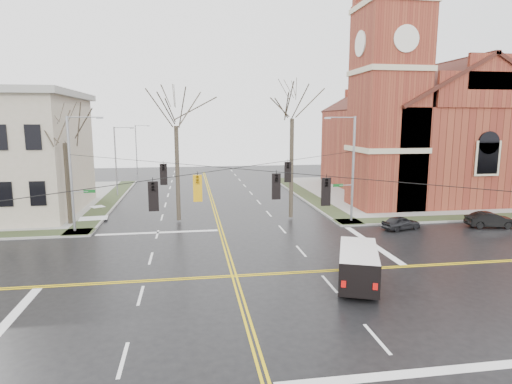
{
  "coord_description": "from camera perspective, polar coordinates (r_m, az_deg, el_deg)",
  "views": [
    {
      "loc": [
        -2.37,
        -23.24,
        8.78
      ],
      "look_at": [
        2.2,
        6.0,
        3.83
      ],
      "focal_mm": 30.0,
      "sensor_mm": 36.0,
      "label": 1
    }
  ],
  "objects": [
    {
      "name": "ground",
      "position": [
        24.96,
        -2.92,
        -11.12
      ],
      "size": [
        120.0,
        120.0,
        0.0
      ],
      "primitive_type": "plane",
      "color": "black",
      "rests_on": "ground"
    },
    {
      "name": "sidewalks",
      "position": [
        24.93,
        -2.92,
        -10.96
      ],
      "size": [
        80.0,
        80.0,
        0.17
      ],
      "color": "gray",
      "rests_on": "ground"
    },
    {
      "name": "road_markings",
      "position": [
        24.96,
        -2.92,
        -11.11
      ],
      "size": [
        100.0,
        100.0,
        0.01
      ],
      "color": "gold",
      "rests_on": "ground"
    },
    {
      "name": "church",
      "position": [
        55.16,
        20.82,
        8.52
      ],
      "size": [
        24.28,
        27.48,
        27.5
      ],
      "color": "maroon",
      "rests_on": "ground"
    },
    {
      "name": "signal_pole_ne",
      "position": [
        37.54,
        12.58,
        3.4
      ],
      "size": [
        2.75,
        0.22,
        9.0
      ],
      "color": "gray",
      "rests_on": "ground"
    },
    {
      "name": "signal_pole_nw",
      "position": [
        36.08,
        -23.22,
        2.63
      ],
      "size": [
        2.75,
        0.22,
        9.0
      ],
      "color": "gray",
      "rests_on": "ground"
    },
    {
      "name": "span_wires",
      "position": [
        23.51,
        -3.05,
        3.17
      ],
      "size": [
        23.02,
        23.02,
        0.03
      ],
      "color": "black",
      "rests_on": "ground"
    },
    {
      "name": "traffic_signals",
      "position": [
        22.94,
        -2.86,
        1.13
      ],
      "size": [
        8.21,
        8.26,
        1.3
      ],
      "color": "black",
      "rests_on": "ground"
    },
    {
      "name": "streetlight_north_a",
      "position": [
        52.09,
        -18.05,
        4.28
      ],
      "size": [
        2.3,
        0.2,
        8.0
      ],
      "color": "gray",
      "rests_on": "ground"
    },
    {
      "name": "streetlight_north_b",
      "position": [
        71.85,
        -15.56,
        5.71
      ],
      "size": [
        2.3,
        0.2,
        8.0
      ],
      "color": "gray",
      "rests_on": "ground"
    },
    {
      "name": "cargo_van",
      "position": [
        24.19,
        13.47,
        -9.15
      ],
      "size": [
        3.7,
        5.49,
        1.96
      ],
      "rotation": [
        0.0,
        0.0,
        -0.37
      ],
      "color": "white",
      "rests_on": "ground"
    },
    {
      "name": "parked_car_a",
      "position": [
        36.87,
        18.76,
        -3.91
      ],
      "size": [
        3.51,
        2.09,
        1.12
      ],
      "primitive_type": "imported",
      "rotation": [
        0.0,
        0.0,
        1.82
      ],
      "color": "black",
      "rests_on": "ground"
    },
    {
      "name": "parked_car_b",
      "position": [
        40.56,
        28.81,
        -3.28
      ],
      "size": [
        4.06,
        1.99,
        1.28
      ],
      "primitive_type": "imported",
      "rotation": [
        0.0,
        0.0,
        1.4
      ],
      "color": "black",
      "rests_on": "ground"
    },
    {
      "name": "tree_nw_far",
      "position": [
        38.83,
        -24.18,
        6.63
      ],
      "size": [
        4.0,
        4.0,
        10.2
      ],
      "color": "#332A20",
      "rests_on": "ground"
    },
    {
      "name": "tree_nw_near",
      "position": [
        37.33,
        -10.64,
        9.5
      ],
      "size": [
        4.0,
        4.0,
        12.3
      ],
      "color": "#332A20",
      "rests_on": "ground"
    },
    {
      "name": "tree_ne",
      "position": [
        37.96,
        4.85,
        10.61
      ],
      "size": [
        4.0,
        4.0,
        13.22
      ],
      "color": "#332A20",
      "rests_on": "ground"
    }
  ]
}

